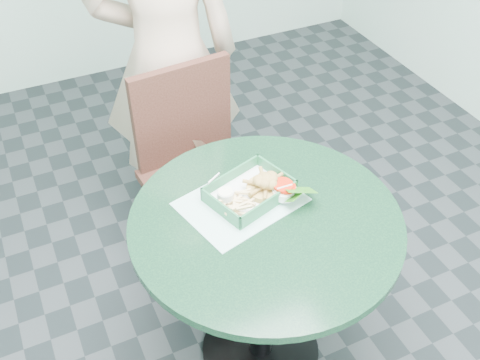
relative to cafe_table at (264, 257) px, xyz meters
name	(u,v)px	position (x,y,z in m)	size (l,w,h in m)	color
floor	(260,350)	(0.00, 0.00, -0.58)	(4.00, 5.00, 0.02)	#303335
cafe_table	(264,257)	(0.00, 0.00, 0.00)	(0.90, 0.90, 0.75)	black
dining_chair	(194,159)	(0.00, 0.66, -0.05)	(0.45, 0.45, 0.93)	black
diner_person	(165,30)	(0.01, 0.96, 0.42)	(0.73, 0.48, 1.99)	#D3AF96
placemat	(241,206)	(-0.04, 0.10, 0.17)	(0.38, 0.29, 0.00)	#9DCDC4
food_basket	(249,198)	(0.00, 0.11, 0.19)	(0.26, 0.19, 0.05)	#21663C
crab_sandwich	(266,191)	(0.04, 0.09, 0.22)	(0.13, 0.13, 0.08)	tan
fries_pile	(233,205)	(-0.08, 0.08, 0.21)	(0.10, 0.11, 0.04)	#EBC988
sauce_ramekin	(223,194)	(-0.09, 0.14, 0.22)	(0.06, 0.06, 0.03)	silver
garnish_cup	(286,202)	(0.08, 0.02, 0.21)	(0.12, 0.12, 0.05)	white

